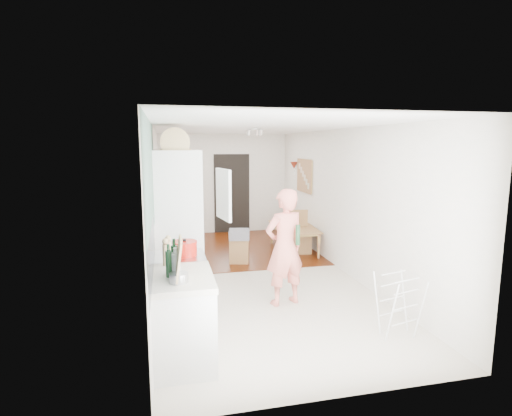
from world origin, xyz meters
name	(u,v)px	position (x,y,z in m)	size (l,w,h in m)	color
room_shell	(253,203)	(0.00, 0.00, 1.25)	(3.20, 7.00, 2.50)	silver
floor	(254,275)	(0.00, 0.00, 0.00)	(3.20, 7.00, 0.01)	beige
wood_floor_overlay	(235,248)	(0.00, 1.85, 0.01)	(3.20, 3.30, 0.01)	#4E1709
sage_wall_panel	(150,179)	(-1.59, -2.00, 1.85)	(0.02, 3.00, 1.30)	slate
tile_splashback	(152,255)	(-1.59, -2.55, 1.15)	(0.02, 1.90, 0.50)	black
doorway_recess	(232,194)	(0.20, 3.48, 1.00)	(0.90, 0.04, 2.00)	black
base_cabinet	(183,321)	(-1.30, -2.55, 0.43)	(0.60, 0.90, 0.86)	silver
worktop	(182,278)	(-1.30, -2.55, 0.89)	(0.62, 0.92, 0.06)	beige
range_cooker	(181,294)	(-1.30, -1.80, 0.44)	(0.60, 0.60, 0.88)	silver
cooker_top	(179,257)	(-1.30, -1.80, 0.90)	(0.60, 0.60, 0.04)	#B3B3B5
fridge_housing	(179,226)	(-1.27, -0.78, 1.07)	(0.66, 0.66, 2.15)	silver
fridge_door	(223,194)	(-0.66, -1.08, 1.55)	(0.56, 0.04, 0.70)	silver
fridge_interior	(200,192)	(-0.96, -0.78, 1.55)	(0.02, 0.52, 0.66)	white
pinboard	(305,176)	(1.58, 1.90, 1.55)	(0.03, 0.90, 0.70)	tan
pinboard_frame	(304,176)	(1.57, 1.90, 1.55)	(0.01, 0.94, 0.74)	#AA8645
wall_sconce	(294,165)	(1.54, 2.55, 1.75)	(0.18, 0.18, 0.16)	maroon
person	(285,237)	(0.15, -1.33, 0.97)	(0.71, 0.46, 1.93)	#F07D6D
dining_table	(295,240)	(1.20, 1.37, 0.23)	(1.28, 0.72, 0.45)	#AA8645
dining_chair	(301,232)	(1.26, 1.17, 0.44)	(0.37, 0.37, 0.88)	#AA8645
stool	(239,250)	(-0.11, 0.78, 0.23)	(0.36, 0.36, 0.47)	#AA8645
grey_drape	(239,234)	(-0.11, 0.75, 0.56)	(0.38, 0.38, 0.17)	gray
drying_rack	(398,306)	(1.16, -2.56, 0.37)	(0.38, 0.34, 0.74)	silver
bread_bin	(175,142)	(-1.29, -0.83, 2.26)	(0.41, 0.39, 0.22)	tan
red_casserole	(185,248)	(-1.23, -1.81, 1.01)	(0.30, 0.30, 0.17)	red
steel_pan	(179,278)	(-1.34, -2.76, 0.97)	(0.18, 0.18, 0.09)	#B3B3B5
held_bottle	(298,235)	(0.29, -1.47, 1.02)	(0.06, 0.06, 0.28)	#1C4424
bottle_a	(169,264)	(-1.43, -2.58, 1.05)	(0.06, 0.06, 0.27)	#1C4424
bottle_b	(174,260)	(-1.37, -2.47, 1.07)	(0.07, 0.07, 0.29)	#1C4424
bottle_c	(176,265)	(-1.36, -2.56, 1.04)	(0.10, 0.10, 0.23)	beige
pepper_mill_front	(166,255)	(-1.46, -2.17, 1.04)	(0.06, 0.06, 0.24)	tan
pepper_mill_back	(169,251)	(-1.42, -2.02, 1.04)	(0.06, 0.06, 0.23)	tan
chopping_boards	(178,259)	(-1.33, -2.69, 1.13)	(0.04, 0.31, 0.42)	tan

